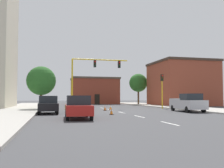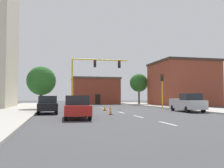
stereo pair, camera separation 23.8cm
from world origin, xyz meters
name	(u,v)px [view 1 (the left image)]	position (x,y,z in m)	size (l,w,h in m)	color
ground_plane	(115,111)	(0.00, 0.00, 0.00)	(160.00, 160.00, 0.00)	#424244
sidewalk_left	(19,108)	(-11.53, 8.00, 0.07)	(6.00, 56.00, 0.14)	#B2ADA3
sidewalk_right	(173,107)	(11.53, 8.00, 0.07)	(6.00, 56.00, 0.14)	#B2ADA3
lane_stripe_seg_0	(170,123)	(0.00, -14.00, 0.00)	(0.16, 2.40, 0.01)	silver
lane_stripe_seg_1	(139,116)	(0.00, -8.50, 0.00)	(0.16, 2.40, 0.01)	silver
lane_stripe_seg_2	(122,112)	(0.00, -3.00, 0.00)	(0.16, 2.40, 0.01)	silver
lane_stripe_seg_3	(110,110)	(0.00, 2.50, 0.00)	(0.16, 2.40, 0.01)	silver
lane_stripe_seg_4	(102,108)	(0.00, 8.00, 0.00)	(0.16, 2.40, 0.01)	silver
building_brick_center	(94,91)	(2.21, 28.24, 3.03)	(10.66, 7.45, 6.03)	brown
building_row_right	(182,84)	(16.68, 14.35, 4.16)	(10.39, 10.67, 8.29)	brown
traffic_signal_gantry	(80,93)	(-3.51, 5.19, 2.21)	(8.58, 1.20, 6.83)	yellow
traffic_light_pole_right	(162,83)	(7.79, 3.82, 3.53)	(0.32, 0.47, 4.80)	yellow
tree_left_near	(41,81)	(-8.55, 4.85, 3.70)	(3.71, 3.71, 5.57)	#4C3823
tree_right_far	(138,83)	(10.36, 21.04, 4.56)	(3.81, 3.81, 6.49)	#4C3823
pickup_truck_silver	(187,103)	(7.45, -3.41, 0.97)	(2.38, 5.53, 1.99)	#BCBCC1
sedan_red_near_left	(78,107)	(-5.18, -9.35, 0.89)	(1.99, 4.56, 1.74)	#B21E19
sedan_black_mid_left	(48,104)	(-7.50, -2.95, 0.89)	(1.98, 4.55, 1.74)	black
traffic_cone_roadside_a	(111,107)	(0.05, 2.41, 0.30)	(0.36, 0.36, 0.61)	black
traffic_cone_roadside_b	(111,111)	(-1.78, -5.87, 0.31)	(0.36, 0.36, 0.64)	black
traffic_cone_roadside_c	(105,108)	(-0.96, 1.01, 0.31)	(0.36, 0.36, 0.63)	black
traffic_cone_roadside_d	(85,107)	(-3.13, 3.37, 0.31)	(0.36, 0.36, 0.63)	black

